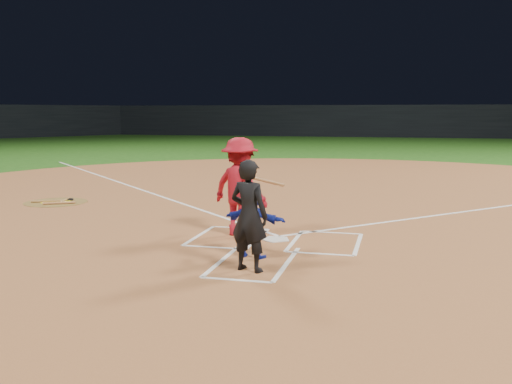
% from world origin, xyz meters
% --- Properties ---
extents(ground, '(120.00, 120.00, 0.00)m').
position_xyz_m(ground, '(0.00, 0.00, 0.00)').
color(ground, '#1C4C13').
rests_on(ground, ground).
extents(home_plate_dirt, '(28.00, 28.00, 0.01)m').
position_xyz_m(home_plate_dirt, '(0.00, 6.00, 0.01)').
color(home_plate_dirt, brown).
rests_on(home_plate_dirt, ground).
extents(stadium_wall_far, '(80.00, 1.20, 3.20)m').
position_xyz_m(stadium_wall_far, '(0.00, 48.00, 1.60)').
color(stadium_wall_far, black).
rests_on(stadium_wall_far, ground).
extents(home_plate, '(0.60, 0.60, 0.02)m').
position_xyz_m(home_plate, '(0.00, 0.00, 0.02)').
color(home_plate, silver).
rests_on(home_plate, home_plate_dirt).
extents(on_deck_circle, '(1.70, 1.70, 0.01)m').
position_xyz_m(on_deck_circle, '(-6.88, 3.06, 0.02)').
color(on_deck_circle, brown).
rests_on(on_deck_circle, home_plate_dirt).
extents(on_deck_logo, '(0.80, 0.80, 0.00)m').
position_xyz_m(on_deck_logo, '(-6.88, 3.06, 0.02)').
color(on_deck_logo, yellow).
rests_on(on_deck_logo, on_deck_circle).
extents(on_deck_bat_a, '(0.24, 0.83, 0.06)m').
position_xyz_m(on_deck_bat_a, '(-6.73, 3.31, 0.05)').
color(on_deck_bat_a, olive).
rests_on(on_deck_bat_a, on_deck_circle).
extents(on_deck_bat_b, '(0.79, 0.40, 0.06)m').
position_xyz_m(on_deck_bat_b, '(-7.08, 2.96, 0.05)').
color(on_deck_bat_b, olive).
rests_on(on_deck_bat_b, on_deck_circle).
extents(on_deck_bat_c, '(0.76, 0.47, 0.06)m').
position_xyz_m(on_deck_bat_c, '(-6.58, 2.76, 0.05)').
color(on_deck_bat_c, '#A8693D').
rests_on(on_deck_bat_c, on_deck_circle).
extents(bat_weight_donut, '(0.19, 0.19, 0.05)m').
position_xyz_m(bat_weight_donut, '(-6.68, 3.46, 0.05)').
color(bat_weight_donut, black).
rests_on(bat_weight_donut, on_deck_circle).
extents(catcher, '(1.20, 0.65, 1.24)m').
position_xyz_m(catcher, '(-0.11, -1.43, 0.63)').
color(catcher, '#13229C').
rests_on(catcher, home_plate_dirt).
extents(umpire, '(0.74, 0.59, 1.76)m').
position_xyz_m(umpire, '(0.05, -2.25, 0.89)').
color(umpire, black).
rests_on(umpire, home_plate_dirt).
extents(chalk_markings, '(28.35, 17.32, 0.01)m').
position_xyz_m(chalk_markings, '(0.00, 5.29, 0.01)').
color(chalk_markings, white).
rests_on(chalk_markings, home_plate_dirt).
extents(batter_at_plate, '(1.62, 1.19, 1.98)m').
position_xyz_m(batter_at_plate, '(-0.79, 0.23, 1.00)').
color(batter_at_plate, '#A81221').
rests_on(batter_at_plate, home_plate_dirt).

